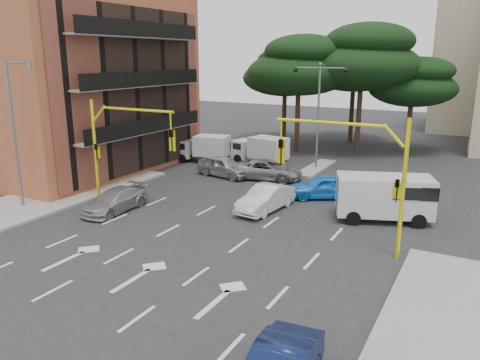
# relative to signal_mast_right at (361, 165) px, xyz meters

# --- Properties ---
(ground) EXTENTS (120.00, 120.00, 0.00)m
(ground) POSITION_rel_signal_mast_right_xyz_m (-6.80, -1.99, -3.88)
(ground) COLOR #28282B
(ground) RESTS_ON ground
(median_strip) EXTENTS (1.40, 6.00, 0.15)m
(median_strip) POSITION_rel_signal_mast_right_xyz_m (-6.80, 14.01, -3.81)
(median_strip) COLOR gray
(median_strip) RESTS_ON ground
(apartment_orange) EXTENTS (15.19, 16.15, 13.70)m
(apartment_orange) POSITION_rel_signal_mast_right_xyz_m (-24.76, 6.01, 2.97)
(apartment_orange) COLOR #A46033
(apartment_orange) RESTS_ON ground
(pine_left_near) EXTENTS (9.15, 9.15, 10.23)m
(pine_left_near) POSITION_rel_signal_mast_right_xyz_m (-10.75, 19.96, 3.72)
(pine_left_near) COLOR #382616
(pine_left_near) RESTS_ON ground
(pine_center) EXTENTS (9.98, 9.98, 11.16)m
(pine_center) POSITION_rel_signal_mast_right_xyz_m (-5.75, 21.96, 4.41)
(pine_center) COLOR #382616
(pine_center) RESTS_ON ground
(pine_left_far) EXTENTS (8.32, 8.32, 9.30)m
(pine_left_far) POSITION_rel_signal_mast_right_xyz_m (-13.75, 23.96, 3.03)
(pine_left_far) COLOR #382616
(pine_left_far) RESTS_ON ground
(pine_right) EXTENTS (7.49, 7.49, 8.37)m
(pine_right) POSITION_rel_signal_mast_right_xyz_m (-1.75, 23.96, 2.33)
(pine_right) COLOR #382616
(pine_right) RESTS_ON ground
(pine_back) EXTENTS (9.15, 9.15, 10.23)m
(pine_back) POSITION_rel_signal_mast_right_xyz_m (-7.75, 26.96, 3.72)
(pine_back) COLOR #382616
(pine_back) RESTS_ON ground
(signal_mast_right) EXTENTS (5.79, 0.37, 6.00)m
(signal_mast_right) POSITION_rel_signal_mast_right_xyz_m (0.00, 0.00, 0.00)
(signal_mast_right) COLOR #FFF216
(signal_mast_right) RESTS_ON ground
(signal_mast_left) EXTENTS (5.79, 0.37, 6.00)m
(signal_mast_left) POSITION_rel_signal_mast_right_xyz_m (-13.61, 0.00, 0.00)
(signal_mast_left) COLOR #FFF216
(signal_mast_left) RESTS_ON ground
(street_lamp_left) EXTENTS (2.08, 0.20, 8.00)m
(street_lamp_left) POSITION_rel_signal_mast_right_xyz_m (-18.10, -2.99, 0.84)
(street_lamp_left) COLOR slate
(street_lamp_left) RESTS_ON sidewalk_left
(street_lamp_center) EXTENTS (4.16, 0.36, 7.77)m
(street_lamp_center) POSITION_rel_signal_mast_right_xyz_m (-6.80, 14.01, 1.54)
(street_lamp_center) COLOR slate
(street_lamp_center) RESTS_ON median_strip
(car_white_hatch) EXTENTS (1.97, 4.40, 1.40)m
(car_white_hatch) POSITION_rel_signal_mast_right_xyz_m (-5.91, 3.13, -3.18)
(car_white_hatch) COLOR silver
(car_white_hatch) RESTS_ON ground
(car_blue_compact) EXTENTS (4.44, 3.51, 1.42)m
(car_blue_compact) POSITION_rel_signal_mast_right_xyz_m (-3.85, 7.01, -3.18)
(car_blue_compact) COLOR #1B81E4
(car_blue_compact) RESTS_ON ground
(car_silver_wagon) EXTENTS (1.83, 4.29, 1.23)m
(car_silver_wagon) POSITION_rel_signal_mast_right_xyz_m (-13.23, -0.94, -3.27)
(car_silver_wagon) COLOR #9FA1A7
(car_silver_wagon) RESTS_ON ground
(car_silver_cross_a) EXTENTS (5.26, 3.10, 1.37)m
(car_silver_cross_a) POSITION_rel_signal_mast_right_xyz_m (-8.80, 9.43, -3.20)
(car_silver_cross_a) COLOR gray
(car_silver_cross_a) RESTS_ON ground
(car_silver_cross_b) EXTENTS (4.46, 2.41, 1.44)m
(car_silver_cross_b) POSITION_rel_signal_mast_right_xyz_m (-11.80, 8.68, -3.16)
(car_silver_cross_b) COLOR #A1A3A9
(car_silver_cross_b) RESTS_ON ground
(van_white) EXTENTS (5.28, 3.73, 2.41)m
(van_white) POSITION_rel_signal_mast_right_xyz_m (0.18, 4.68, -2.68)
(van_white) COLOR silver
(van_white) RESTS_ON ground
(box_truck_a) EXTENTS (4.73, 2.74, 2.18)m
(box_truck_a) POSITION_rel_signal_mast_right_xyz_m (-15.80, 12.01, -2.79)
(box_truck_a) COLOR silver
(box_truck_a) RESTS_ON ground
(box_truck_b) EXTENTS (4.87, 2.77, 2.26)m
(box_truck_b) POSITION_rel_signal_mast_right_xyz_m (-11.30, 13.40, -2.76)
(box_truck_b) COLOR silver
(box_truck_b) RESTS_ON ground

